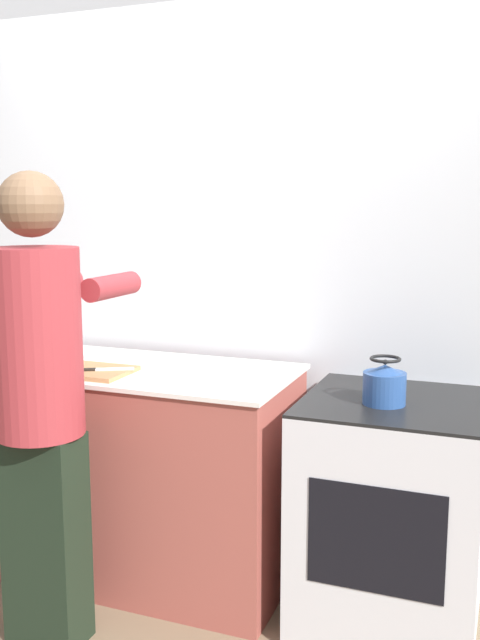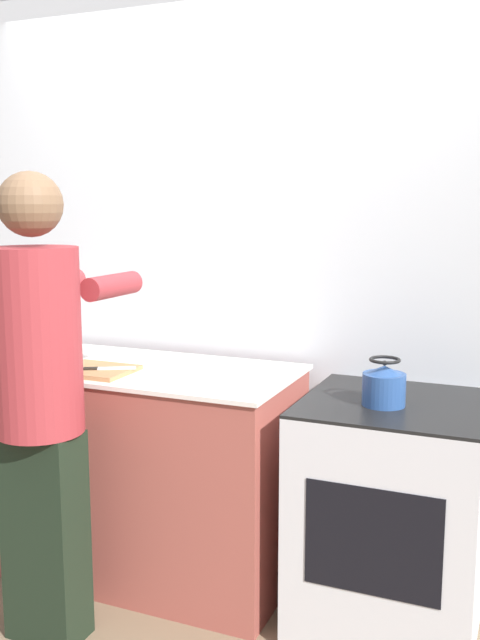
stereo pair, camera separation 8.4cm
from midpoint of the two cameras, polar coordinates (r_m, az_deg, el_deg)
name	(u,v)px [view 2 (the right image)]	position (r m, az deg, el deg)	size (l,w,h in m)	color
ground_plane	(169,620)	(3.04, -4.85, -22.82)	(12.00, 12.00, 0.00)	#7A664C
wall_back	(241,273)	(3.26, 0.85, 3.75)	(8.00, 0.05, 2.60)	silver
counter	(126,467)	(3.25, -8.39, -11.54)	(1.51, 0.66, 0.92)	#9E4C42
oven	(391,514)	(2.89, 12.82, -14.88)	(0.67, 0.67, 0.89)	silver
person	(41,391)	(2.66, -14.77, -5.53)	(0.36, 0.60, 1.73)	black
cutting_board	(96,370)	(3.01, -10.63, -3.97)	(0.29, 0.25, 0.02)	#A87A4C
knife	(103,368)	(2.98, -10.10, -3.84)	(0.24, 0.15, 0.01)	silver
kettle	(384,385)	(2.66, 12.34, -5.14)	(0.16, 0.16, 0.18)	#284C8C
bowl_prep	(39,340)	(3.58, -15.12, -1.59)	(0.12, 0.12, 0.07)	silver
canister_jar	(14,337)	(3.48, -17.01, -1.29)	(0.12, 0.12, 0.15)	#756047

